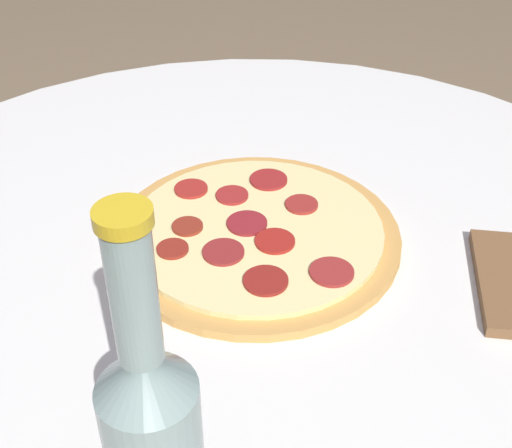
{
  "coord_description": "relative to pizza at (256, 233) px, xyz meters",
  "views": [
    {
      "loc": [
        0.27,
        -0.48,
        1.2
      ],
      "look_at": [
        -0.02,
        0.04,
        0.76
      ],
      "focal_mm": 50.0,
      "sensor_mm": 36.0,
      "label": 1
    }
  ],
  "objects": [
    {
      "name": "pizza",
      "position": [
        0.0,
        0.0,
        0.0
      ],
      "size": [
        0.3,
        0.3,
        0.02
      ],
      "color": "#C68E47",
      "rests_on": "table"
    },
    {
      "name": "beer_bottle",
      "position": [
        0.11,
        -0.32,
        0.09
      ],
      "size": [
        0.06,
        0.06,
        0.27
      ],
      "color": "gray",
      "rests_on": "table"
    },
    {
      "name": "table",
      "position": [
        0.02,
        -0.04,
        -0.18
      ],
      "size": [
        1.02,
        1.02,
        0.74
      ],
      "color": "silver",
      "rests_on": "ground_plane"
    }
  ]
}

